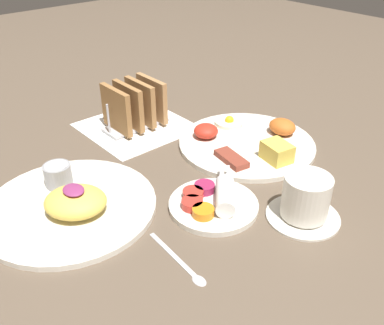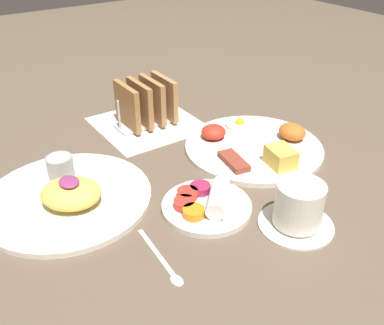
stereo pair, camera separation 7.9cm
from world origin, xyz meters
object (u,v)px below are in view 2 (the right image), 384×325
object	(u,v)px
plate_breakfast	(255,145)
toast_rack	(146,104)
plate_condiments	(206,203)
coffee_cup	(298,208)
plate_foreground	(68,194)

from	to	relation	value
plate_breakfast	toast_rack	distance (m)	0.27
plate_condiments	toast_rack	bearing A→B (deg)	167.31
plate_breakfast	coffee_cup	distance (m)	0.25
plate_condiments	plate_foreground	size ratio (longest dim) A/B	0.55
plate_condiments	coffee_cup	xyz separation A→B (m)	(0.12, 0.09, 0.02)
plate_breakfast	plate_condiments	size ratio (longest dim) A/B	1.78
plate_condiments	toast_rack	world-z (taller)	toast_rack
plate_condiments	toast_rack	distance (m)	0.35
plate_foreground	coffee_cup	distance (m)	0.38
plate_foreground	toast_rack	world-z (taller)	toast_rack
plate_breakfast	toast_rack	size ratio (longest dim) A/B	1.93
plate_foreground	plate_breakfast	bearing A→B (deg)	83.04
toast_rack	plate_breakfast	bearing A→B (deg)	28.97
plate_condiments	plate_foreground	xyz separation A→B (m)	(-0.15, -0.18, 0.00)
plate_foreground	toast_rack	size ratio (longest dim) A/B	1.95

